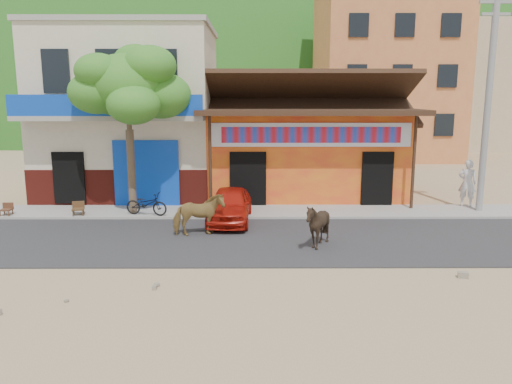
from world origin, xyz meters
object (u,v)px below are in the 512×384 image
at_px(cow_tan, 199,215).
at_px(scooter, 146,204).
at_px(cow_dark, 318,225).
at_px(utility_pole, 488,101).
at_px(pedestrian, 467,183).
at_px(red_car, 230,205).
at_px(cafe_chair_right, 78,203).
at_px(tree, 129,130).
at_px(cafe_chair_left, 6,204).

xyz_separation_m(cow_tan, scooter, (-2.12, 2.34, -0.17)).
bearing_deg(cow_dark, cow_tan, -130.02).
bearing_deg(utility_pole, pedestrian, 105.95).
xyz_separation_m(utility_pole, cow_dark, (-6.57, -4.33, -3.42)).
height_order(red_car, pedestrian, pedestrian).
distance_m(cow_dark, pedestrian, 8.12).
relative_size(cow_dark, cafe_chair_right, 1.48).
bearing_deg(tree, cafe_chair_right, -164.78).
relative_size(utility_pole, pedestrian, 4.41).
bearing_deg(tree, cow_tan, -46.24).
bearing_deg(scooter, tree, 63.31).
height_order(utility_pole, cow_dark, utility_pole).
distance_m(cow_tan, scooter, 3.16).
relative_size(pedestrian, cafe_chair_left, 2.26).
relative_size(tree, cafe_chair_right, 6.75).
xyz_separation_m(red_car, cafe_chair_right, (-5.44, 0.67, -0.07)).
height_order(utility_pole, cow_tan, utility_pole).
distance_m(cow_tan, cow_dark, 3.75).
relative_size(tree, cafe_chair_left, 7.47).
relative_size(cafe_chair_left, cafe_chair_right, 0.90).
height_order(scooter, cafe_chair_left, scooter).
bearing_deg(tree, red_car, -18.00).
height_order(scooter, cafe_chair_right, cafe_chair_right).
xyz_separation_m(utility_pole, cow_tan, (-10.08, -3.04, -3.43)).
relative_size(red_car, cafe_chair_left, 4.32).
height_order(cow_dark, scooter, cow_dark).
bearing_deg(cafe_chair_right, cow_dark, -38.26).
height_order(utility_pole, cafe_chair_left, utility_pole).
xyz_separation_m(red_car, pedestrian, (9.00, 2.07, 0.40)).
bearing_deg(cow_tan, utility_pole, -89.05).
xyz_separation_m(utility_pole, red_car, (-9.20, -1.37, -3.49)).
relative_size(scooter, cafe_chair_right, 1.73).
bearing_deg(cafe_chair_left, cafe_chair_right, 0.37).
relative_size(tree, red_car, 1.73).
height_order(tree, cow_tan, tree).
distance_m(scooter, cafe_chair_right, 2.44).
bearing_deg(cafe_chair_right, tree, 1.17).
bearing_deg(red_car, tree, 164.55).
height_order(cow_tan, scooter, cow_tan).
bearing_deg(tree, pedestrian, 4.09).
height_order(utility_pole, red_car, utility_pole).
height_order(red_car, scooter, red_car).
bearing_deg(utility_pole, scooter, -176.72).
height_order(cow_tan, cow_dark, cow_dark).
relative_size(tree, pedestrian, 3.31).
relative_size(tree, utility_pole, 0.75).
bearing_deg(cow_dark, red_car, -158.19).
distance_m(utility_pole, cafe_chair_left, 17.59).
bearing_deg(red_car, utility_pole, 11.02).
distance_m(red_car, cafe_chair_right, 5.48).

